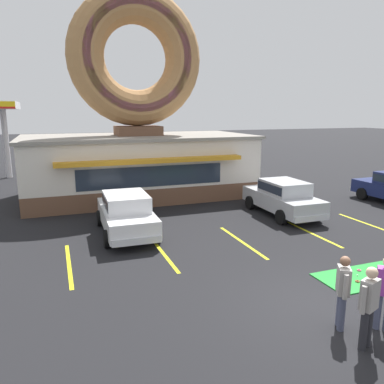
{
  "coord_description": "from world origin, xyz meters",
  "views": [
    {
      "loc": [
        -5.78,
        -6.49,
        4.64
      ],
      "look_at": [
        -1.54,
        5.0,
        2.0
      ],
      "focal_mm": 35.0,
      "sensor_mm": 36.0,
      "label": 1
    }
  ],
  "objects_px": {
    "car_white": "(126,212)",
    "trash_bin": "(272,187)",
    "car_silver": "(283,196)",
    "golf_ball": "(357,275)",
    "pedestrian_blue_sweater_man": "(369,304)",
    "pedestrian_hooded_kid": "(343,289)"
  },
  "relations": [
    {
      "from": "golf_ball",
      "to": "car_silver",
      "type": "relative_size",
      "value": 0.01
    },
    {
      "from": "car_silver",
      "to": "car_white",
      "type": "bearing_deg",
      "value": -178.18
    },
    {
      "from": "pedestrian_blue_sweater_man",
      "to": "pedestrian_hooded_kid",
      "type": "xyz_separation_m",
      "value": [
        0.03,
        0.74,
        -0.04
      ]
    },
    {
      "from": "car_white",
      "to": "golf_ball",
      "type": "bearing_deg",
      "value": -48.37
    },
    {
      "from": "car_white",
      "to": "pedestrian_hooded_kid",
      "type": "height_order",
      "value": "pedestrian_hooded_kid"
    },
    {
      "from": "car_silver",
      "to": "trash_bin",
      "type": "distance_m",
      "value": 3.89
    },
    {
      "from": "golf_ball",
      "to": "pedestrian_hooded_kid",
      "type": "xyz_separation_m",
      "value": [
        -2.31,
        -1.89,
        0.87
      ]
    },
    {
      "from": "golf_ball",
      "to": "car_silver",
      "type": "height_order",
      "value": "car_silver"
    },
    {
      "from": "golf_ball",
      "to": "car_white",
      "type": "xyz_separation_m",
      "value": [
        -5.48,
        6.17,
        0.82
      ]
    },
    {
      "from": "golf_ball",
      "to": "car_silver",
      "type": "xyz_separation_m",
      "value": [
        1.7,
        6.4,
        0.82
      ]
    },
    {
      "from": "pedestrian_blue_sweater_man",
      "to": "trash_bin",
      "type": "distance_m",
      "value": 13.76
    },
    {
      "from": "golf_ball",
      "to": "trash_bin",
      "type": "height_order",
      "value": "trash_bin"
    },
    {
      "from": "pedestrian_hooded_kid",
      "to": "trash_bin",
      "type": "height_order",
      "value": "pedestrian_hooded_kid"
    },
    {
      "from": "car_white",
      "to": "pedestrian_hooded_kid",
      "type": "xyz_separation_m",
      "value": [
        3.18,
        -8.06,
        0.05
      ]
    },
    {
      "from": "golf_ball",
      "to": "pedestrian_hooded_kid",
      "type": "relative_size",
      "value": 0.03
    },
    {
      "from": "golf_ball",
      "to": "car_white",
      "type": "relative_size",
      "value": 0.01
    },
    {
      "from": "car_white",
      "to": "trash_bin",
      "type": "bearing_deg",
      "value": 22.92
    },
    {
      "from": "car_silver",
      "to": "car_white",
      "type": "relative_size",
      "value": 1.0
    },
    {
      "from": "car_white",
      "to": "pedestrian_blue_sweater_man",
      "type": "bearing_deg",
      "value": -70.31
    },
    {
      "from": "pedestrian_blue_sweater_man",
      "to": "trash_bin",
      "type": "bearing_deg",
      "value": 65.62
    },
    {
      "from": "trash_bin",
      "to": "car_silver",
      "type": "bearing_deg",
      "value": -115.13
    },
    {
      "from": "car_white",
      "to": "trash_bin",
      "type": "relative_size",
      "value": 4.72
    }
  ]
}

